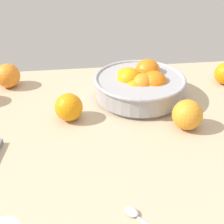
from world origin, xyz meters
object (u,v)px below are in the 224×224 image
Objects in this scene: loose_orange_2 at (8,76)px; spoon at (142,219)px; fruit_bowl at (140,85)px; loose_orange_4 at (69,107)px; loose_orange_3 at (187,115)px.

loose_orange_2 reaches higher than spoon.
fruit_bowl is 44.35cm from loose_orange_2.
fruit_bowl is at bearing 23.92° from loose_orange_4.
loose_orange_4 is at bearing 165.36° from loose_orange_3.
loose_orange_3 is (51.74, -31.55, 0.11)cm from loose_orange_2.
loose_orange_3 is at bearing -14.64° from loose_orange_4.
fruit_bowl is at bearing -17.50° from loose_orange_2.
loose_orange_4 is (-22.33, -9.91, -0.61)cm from fruit_bowl.
loose_orange_3 is at bearing -62.58° from fruit_bowl.
fruit_bowl is 3.52× the size of loose_orange_2.
loose_orange_3 is 35.47cm from spoon.
loose_orange_4 is at bearing -49.34° from loose_orange_2.
loose_orange_2 is at bearing 130.66° from loose_orange_4.
loose_orange_2 is 70.13cm from spoon.
loose_orange_3 reaches higher than loose_orange_4.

